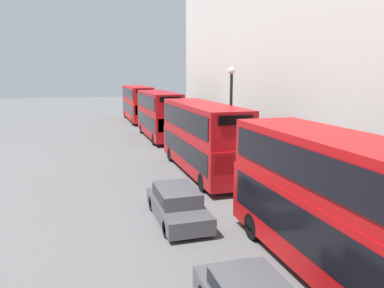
{
  "coord_description": "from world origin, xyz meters",
  "views": [
    {
      "loc": [
        -5.5,
        -2.73,
        6.15
      ],
      "look_at": [
        0.48,
        17.38,
        2.18
      ],
      "focal_mm": 35.0,
      "sensor_mm": 36.0,
      "label": 1
    }
  ],
  "objects": [
    {
      "name": "pedestrian",
      "position": [
        3.78,
        7.3,
        0.76
      ],
      "size": [
        0.36,
        0.36,
        1.64
      ],
      "color": "#26262D",
      "rests_on": "ground"
    },
    {
      "name": "bus_second_in_queue",
      "position": [
        1.6,
        18.95,
        2.39
      ],
      "size": [
        2.59,
        10.51,
        4.34
      ],
      "color": "#A80F14",
      "rests_on": "ground"
    },
    {
      "name": "bus_third_in_queue",
      "position": [
        1.6,
        32.3,
        2.44
      ],
      "size": [
        2.59,
        10.09,
        4.43
      ],
      "color": "#A80F14",
      "rests_on": "ground"
    },
    {
      "name": "bus_trailing",
      "position": [
        1.6,
        46.29,
        2.49
      ],
      "size": [
        2.59,
        11.37,
        4.51
      ],
      "color": "red",
      "rests_on": "ground"
    },
    {
      "name": "car_hatchback",
      "position": [
        -1.8,
        11.91,
        0.74
      ],
      "size": [
        1.84,
        4.62,
        1.4
      ],
      "color": "#47474C",
      "rests_on": "ground"
    },
    {
      "name": "bus_leading",
      "position": [
        1.6,
        5.68,
        2.42
      ],
      "size": [
        2.59,
        10.38,
        4.38
      ],
      "color": "#B20C0F",
      "rests_on": "ground"
    },
    {
      "name": "street_lamp",
      "position": [
        3.55,
        19.1,
        4.04
      ],
      "size": [
        0.44,
        0.44,
        6.54
      ],
      "color": "black",
      "rests_on": "ground"
    }
  ]
}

